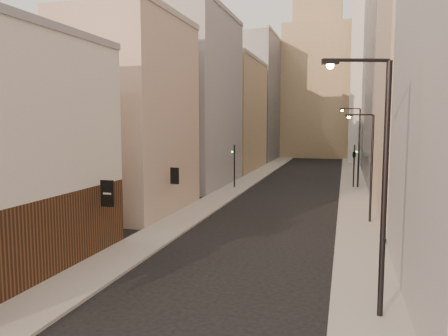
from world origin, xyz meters
The scene contains 16 objects.
sidewalk_left centered at (-6.50, 55.00, 0.07)m, with size 3.00×140.00×0.15m, color gray.
sidewalk_right centered at (6.50, 55.00, 0.07)m, with size 3.00×140.00×0.15m, color gray.
left_bldg_beige centered at (-12.00, 26.00, 8.00)m, with size 8.00×12.00×16.00m, color tan.
left_bldg_grey centered at (-12.00, 42.00, 10.00)m, with size 8.00×16.00×20.00m, color gray.
left_bldg_tan centered at (-12.00, 60.00, 8.50)m, with size 8.00×18.00×17.00m, color #947D59.
left_bldg_wingrid centered at (-12.00, 80.00, 12.00)m, with size 8.00×20.00×24.00m, color gray.
right_bldg_beige centered at (12.00, 30.00, 10.00)m, with size 8.00×16.00×20.00m, color tan.
right_bldg_wingrid centered at (12.00, 50.00, 13.00)m, with size 8.00×20.00×26.00m, color gray.
highrise centered at (18.00, 78.00, 25.66)m, with size 21.00×23.00×51.20m.
clock_tower centered at (-1.00, 92.00, 17.63)m, with size 14.00×14.00×44.90m.
white_tower centered at (10.00, 78.00, 18.61)m, with size 8.00×8.00×41.50m.
streetlamp_near centered at (6.65, 9.64, 5.63)m, with size 2.50×0.99×9.86m.
streetlamp_mid centered at (7.16, 26.36, 4.66)m, with size 2.08×0.78×8.15m.
streetlamp_far centered at (6.71, 44.25, 5.22)m, with size 2.36×0.75×9.13m.
traffic_light_left centered at (-6.67, 40.49, 3.46)m, with size 0.57×0.48×5.00m.
traffic_light_right centered at (6.46, 44.37, 3.83)m, with size 0.71×0.71×5.00m.
Camera 1 is at (5.43, -7.42, 7.57)m, focal length 35.00 mm.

